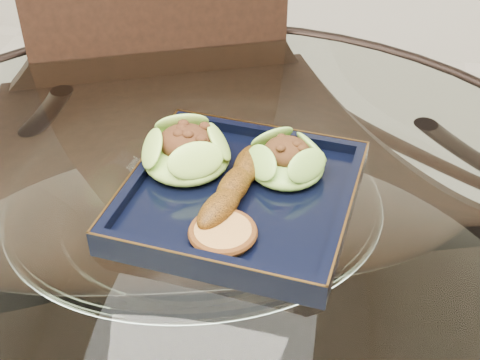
# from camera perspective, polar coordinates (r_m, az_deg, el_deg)

# --- Properties ---
(dining_table) EXTENTS (1.13, 1.13, 0.77)m
(dining_table) POSITION_cam_1_polar(r_m,az_deg,el_deg) (0.92, -3.37, -11.58)
(dining_table) COLOR white
(dining_table) RESTS_ON ground
(dining_chair) EXTENTS (0.61, 0.61, 1.08)m
(dining_chair) POSITION_cam_1_polar(r_m,az_deg,el_deg) (1.17, -5.55, 1.50)
(dining_chair) COLOR black
(dining_chair) RESTS_ON ground
(navy_plate) EXTENTS (0.30, 0.30, 0.02)m
(navy_plate) POSITION_cam_1_polar(r_m,az_deg,el_deg) (0.82, -0.00, -1.66)
(navy_plate) COLOR black
(navy_plate) RESTS_ON dining_table
(lettuce_wrap_left) EXTENTS (0.11, 0.11, 0.04)m
(lettuce_wrap_left) POSITION_cam_1_polar(r_m,az_deg,el_deg) (0.85, -4.62, 2.26)
(lettuce_wrap_left) COLOR #72AE32
(lettuce_wrap_left) RESTS_ON navy_plate
(lettuce_wrap_right) EXTENTS (0.12, 0.12, 0.03)m
(lettuce_wrap_right) POSITION_cam_1_polar(r_m,az_deg,el_deg) (0.83, 3.98, 1.54)
(lettuce_wrap_right) COLOR olive
(lettuce_wrap_right) RESTS_ON navy_plate
(roasted_plantain) EXTENTS (0.07, 0.16, 0.03)m
(roasted_plantain) POSITION_cam_1_polar(r_m,az_deg,el_deg) (0.80, -0.50, -0.48)
(roasted_plantain) COLOR #63380A
(roasted_plantain) RESTS_ON navy_plate
(crumb_patty) EXTENTS (0.08, 0.08, 0.01)m
(crumb_patty) POSITION_cam_1_polar(r_m,az_deg,el_deg) (0.75, -1.47, -4.58)
(crumb_patty) COLOR #AE743A
(crumb_patty) RESTS_ON navy_plate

